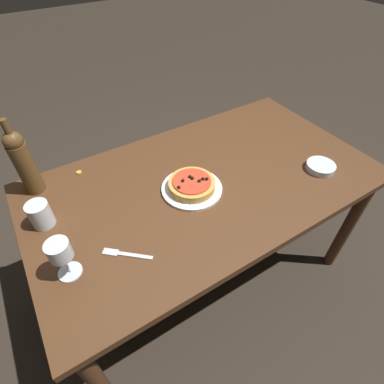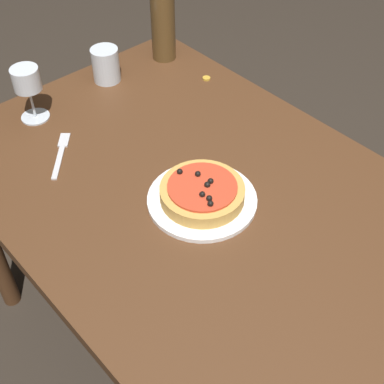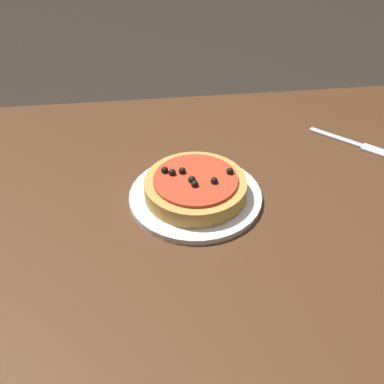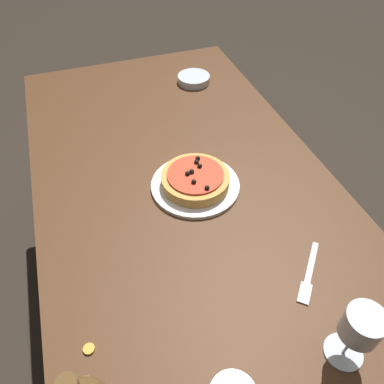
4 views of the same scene
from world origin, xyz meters
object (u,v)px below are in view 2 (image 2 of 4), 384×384
(pizza, at_px, (202,192))
(fork, at_px, (61,152))
(wine_bottle, at_px, (163,13))
(bottle_cap, at_px, (206,78))
(water_cup, at_px, (106,65))
(dinner_plate, at_px, (202,200))
(dining_table, at_px, (232,240))
(wine_glass, at_px, (27,82))

(pizza, height_order, fork, pizza)
(wine_bottle, xyz_separation_m, bottle_cap, (0.19, 0.01, -0.15))
(water_cup, bearing_deg, dinner_plate, -13.49)
(dining_table, relative_size, bottle_cap, 64.08)
(pizza, xyz_separation_m, wine_bottle, (-0.56, 0.35, 0.12))
(bottle_cap, bearing_deg, wine_glass, -109.86)
(dining_table, relative_size, water_cup, 14.86)
(wine_glass, distance_m, wine_bottle, 0.48)
(fork, xyz_separation_m, bottle_cap, (-0.00, 0.52, 0.00))
(dining_table, height_order, water_cup, water_cup)
(pizza, xyz_separation_m, bottle_cap, (-0.38, 0.37, -0.03))
(dining_table, bearing_deg, fork, -159.11)
(dinner_plate, height_order, water_cup, water_cup)
(wine_glass, bearing_deg, water_cup, 95.04)
(water_cup, bearing_deg, pizza, -13.50)
(pizza, distance_m, water_cup, 0.60)
(dining_table, bearing_deg, wine_bottle, 153.01)
(wine_bottle, relative_size, water_cup, 3.29)
(wine_glass, height_order, wine_bottle, wine_bottle)
(fork, bearing_deg, wine_bottle, -28.16)
(dining_table, xyz_separation_m, water_cup, (-0.66, 0.12, 0.14))
(wine_glass, distance_m, bottle_cap, 0.53)
(wine_bottle, xyz_separation_m, water_cup, (-0.01, -0.21, -0.10))
(dining_table, distance_m, dinner_plate, 0.13)
(wine_glass, relative_size, wine_bottle, 0.46)
(wine_glass, relative_size, fork, 1.06)
(dining_table, distance_m, bottle_cap, 0.58)
(wine_bottle, distance_m, fork, 0.56)
(pizza, height_order, water_cup, water_cup)
(dinner_plate, distance_m, fork, 0.41)
(wine_bottle, height_order, bottle_cap, wine_bottle)
(dining_table, xyz_separation_m, fork, (-0.46, -0.18, 0.09))
(dinner_plate, relative_size, pizza, 1.31)
(dining_table, xyz_separation_m, wine_bottle, (-0.65, 0.33, 0.24))
(dinner_plate, bearing_deg, wine_glass, -167.38)
(dining_table, bearing_deg, wine_glass, -167.13)
(pizza, xyz_separation_m, fork, (-0.38, -0.15, -0.03))
(dinner_plate, xyz_separation_m, water_cup, (-0.58, 0.14, 0.05))
(pizza, relative_size, fork, 1.34)
(water_cup, bearing_deg, dining_table, -9.97)
(dining_table, height_order, bottle_cap, bottle_cap)
(dining_table, bearing_deg, dinner_plate, -165.55)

